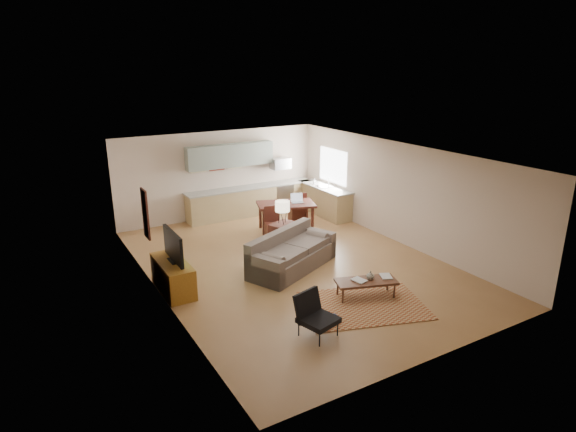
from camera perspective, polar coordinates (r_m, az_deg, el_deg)
room at (r=11.24m, az=0.77°, el=0.57°), size 9.00×9.00×9.00m
kitchen_counter_back at (r=15.43m, az=-4.40°, el=1.85°), size 4.26×0.64×0.92m
kitchen_counter_right at (r=15.44m, az=4.33°, el=1.85°), size 0.64×2.26×0.92m
kitchen_range at (r=15.93m, az=-0.85°, el=2.36°), size 0.62×0.62×0.90m
kitchen_microwave at (r=15.69m, az=-0.90°, el=6.26°), size 0.62×0.40×0.35m
upper_cabinets at (r=14.99m, az=-6.87°, el=7.15°), size 2.80×0.34×0.70m
window_right at (r=15.35m, az=5.35°, el=5.92°), size 0.02×1.40×1.05m
wall_art_left at (r=10.82m, az=-16.50°, el=0.24°), size 0.06×0.42×1.10m
triptych at (r=15.00m, az=-8.46°, el=6.31°), size 1.70×0.04×0.50m
rug at (r=9.95m, az=8.94°, el=-10.41°), size 2.80×2.33×0.02m
sofa at (r=11.33m, az=0.56°, el=-4.19°), size 2.74×2.04×0.87m
coffee_table at (r=10.21m, az=9.21°, el=-8.49°), size 1.37×0.89×0.38m
book_a at (r=10.01m, az=8.00°, el=-7.74°), size 0.33×0.38×0.03m
book_b at (r=10.34m, az=10.92°, el=-7.05°), size 0.46×0.48×0.02m
vase at (r=10.17m, az=9.73°, el=-6.91°), size 0.23×0.23×0.18m
armchair at (r=8.69m, az=3.63°, el=-11.76°), size 0.84×0.84×0.79m
tv_credenza at (r=10.59m, az=-13.48°, el=-6.94°), size 0.56×1.45×0.67m
tv at (r=10.35m, az=-13.45°, el=-3.51°), size 0.11×1.11×0.67m
console_table at (r=12.39m, az=-0.65°, el=-2.53°), size 0.77×0.66×0.76m
table_lamp at (r=12.17m, az=-0.67°, el=0.48°), size 0.49×0.49×0.60m
dining_table at (r=13.91m, az=-0.24°, el=-0.10°), size 1.83×1.40×0.82m
dining_chair_near at (r=13.16m, az=-1.71°, el=-0.92°), size 0.54×0.56×0.92m
dining_chair_far at (r=14.64m, az=1.09°, el=1.11°), size 0.55×0.57×0.96m
laptop at (r=13.83m, az=1.14°, el=2.12°), size 0.41×0.35×0.26m
soap_bottle at (r=15.59m, az=3.17°, el=4.14°), size 0.10×0.10×0.19m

